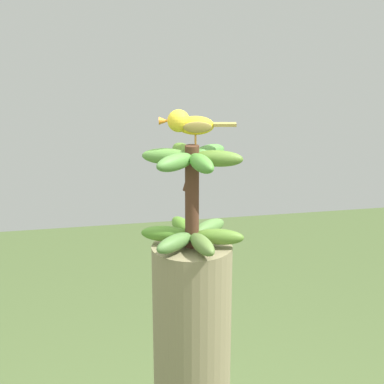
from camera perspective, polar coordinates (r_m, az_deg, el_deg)
banana_bunch at (r=1.71m, az=-0.01°, el=-0.41°), size 0.28×0.28×0.28m
perched_bird at (r=1.69m, az=-0.31°, el=6.04°), size 0.07×0.20×0.09m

